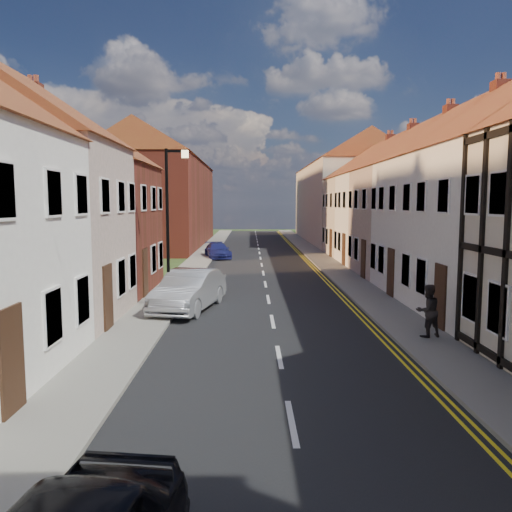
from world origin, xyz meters
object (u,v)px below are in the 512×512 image
lamppost (170,218)px  car_far (218,251)px  pedestrian_right (428,311)px  car_mid (189,290)px

lamppost → car_far: 18.52m
pedestrian_right → lamppost: bearing=-44.6°
car_far → car_mid: bearing=-102.8°
lamppost → pedestrian_right: size_ratio=3.80×
car_mid → pedestrian_right: pedestrian_right is taller
car_mid → pedestrian_right: 8.78m
car_far → pedestrian_right: 23.96m
lamppost → pedestrian_right: lamppost is taller
pedestrian_right → car_far: bearing=-87.9°
car_mid → car_far: size_ratio=1.19×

